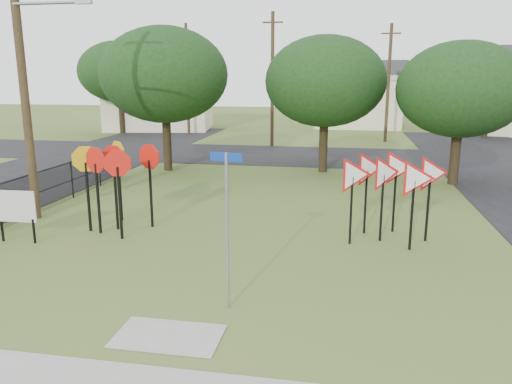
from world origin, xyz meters
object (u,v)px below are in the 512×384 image
yield_sign_cluster (390,177)px  info_board (16,208)px  stop_sign_cluster (114,168)px

yield_sign_cluster → info_board: bearing=-168.5°
stop_sign_cluster → info_board: stop_sign_cluster is taller
yield_sign_cluster → info_board: size_ratio=2.10×
stop_sign_cluster → info_board: bearing=-144.0°
info_board → yield_sign_cluster: bearing=11.5°
yield_sign_cluster → info_board: 10.99m
stop_sign_cluster → info_board: size_ratio=1.75×
stop_sign_cluster → info_board: 3.03m
stop_sign_cluster → yield_sign_cluster: bearing=3.4°
yield_sign_cluster → info_board: yield_sign_cluster is taller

